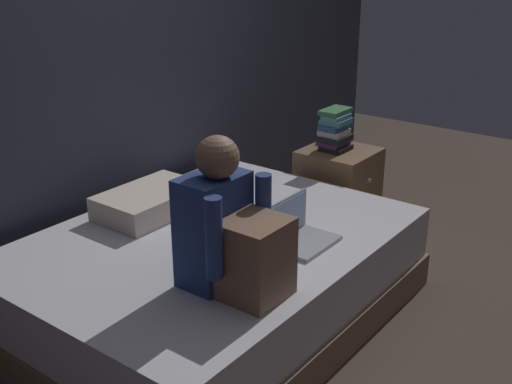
# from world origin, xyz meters

# --- Properties ---
(ground_plane) EXTENTS (8.00, 8.00, 0.00)m
(ground_plane) POSITION_xyz_m (0.00, 0.00, 0.00)
(ground_plane) COLOR #47382D
(wall_back) EXTENTS (5.60, 0.10, 2.70)m
(wall_back) POSITION_xyz_m (0.00, 1.20, 1.35)
(wall_back) COLOR #383D4C
(wall_back) RESTS_ON ground_plane
(bed) EXTENTS (2.00, 1.50, 0.47)m
(bed) POSITION_xyz_m (-0.20, 0.30, 0.23)
(bed) COLOR #7A6047
(bed) RESTS_ON ground_plane
(nightstand) EXTENTS (0.44, 0.46, 0.58)m
(nightstand) POSITION_xyz_m (1.10, 0.33, 0.29)
(nightstand) COLOR brown
(nightstand) RESTS_ON ground_plane
(person_sitting) EXTENTS (0.39, 0.44, 0.66)m
(person_sitting) POSITION_xyz_m (-0.53, -0.09, 0.72)
(person_sitting) COLOR navy
(person_sitting) RESTS_ON bed
(laptop) EXTENTS (0.32, 0.23, 0.22)m
(laptop) POSITION_xyz_m (-0.01, -0.09, 0.52)
(laptop) COLOR #9EA0A5
(laptop) RESTS_ON bed
(pillow) EXTENTS (0.56, 0.36, 0.13)m
(pillow) POSITION_xyz_m (-0.18, 0.75, 0.53)
(pillow) COLOR beige
(pillow) RESTS_ON bed
(book_stack) EXTENTS (0.24, 0.18, 0.26)m
(book_stack) POSITION_xyz_m (1.09, 0.37, 0.70)
(book_stack) COLOR black
(book_stack) RESTS_ON nightstand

